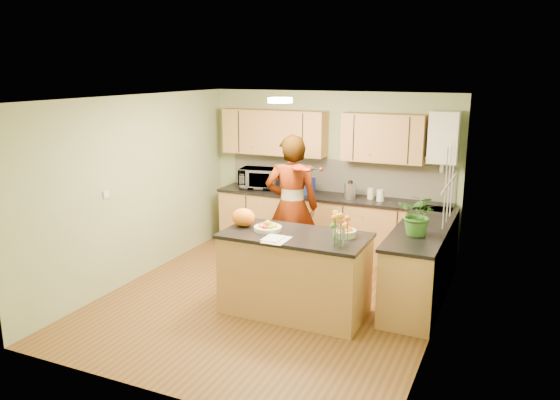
% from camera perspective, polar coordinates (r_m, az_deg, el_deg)
% --- Properties ---
extents(floor, '(4.50, 4.50, 0.00)m').
position_cam_1_polar(floor, '(6.98, -1.02, -10.36)').
color(floor, brown).
rests_on(floor, ground).
extents(ceiling, '(4.00, 4.50, 0.02)m').
position_cam_1_polar(ceiling, '(6.39, -1.11, 10.60)').
color(ceiling, silver).
rests_on(ceiling, wall_back).
extents(wall_back, '(4.00, 0.02, 2.50)m').
position_cam_1_polar(wall_back, '(8.61, 5.35, 2.93)').
color(wall_back, '#90A374').
rests_on(wall_back, floor).
extents(wall_front, '(4.00, 0.02, 2.50)m').
position_cam_1_polar(wall_front, '(4.72, -12.87, -6.33)').
color(wall_front, '#90A374').
rests_on(wall_front, floor).
extents(wall_left, '(0.02, 4.50, 2.50)m').
position_cam_1_polar(wall_left, '(7.62, -14.79, 1.15)').
color(wall_left, '#90A374').
rests_on(wall_left, floor).
extents(wall_right, '(0.02, 4.50, 2.50)m').
position_cam_1_polar(wall_right, '(6.02, 16.43, -2.21)').
color(wall_right, '#90A374').
rests_on(wall_right, floor).
extents(back_counter, '(3.64, 0.62, 0.94)m').
position_cam_1_polar(back_counter, '(8.48, 5.21, -2.64)').
color(back_counter, '#A68242').
rests_on(back_counter, floor).
extents(right_counter, '(0.62, 2.24, 0.94)m').
position_cam_1_polar(right_counter, '(7.10, 14.59, -6.30)').
color(right_counter, '#A68242').
rests_on(right_counter, floor).
extents(splashback, '(3.60, 0.02, 0.52)m').
position_cam_1_polar(splashback, '(8.58, 5.94, 2.54)').
color(splashback, beige).
rests_on(splashback, back_counter).
extents(upper_cabinets, '(3.20, 0.34, 0.70)m').
position_cam_1_polar(upper_cabinets, '(8.42, 3.92, 6.85)').
color(upper_cabinets, '#A68242').
rests_on(upper_cabinets, wall_back).
extents(boiler, '(0.40, 0.30, 0.86)m').
position_cam_1_polar(boiler, '(7.98, 16.76, 6.27)').
color(boiler, white).
rests_on(boiler, wall_back).
extents(window_right, '(0.01, 1.30, 1.05)m').
position_cam_1_polar(window_right, '(6.53, 17.29, 1.65)').
color(window_right, white).
rests_on(window_right, wall_right).
extents(light_switch, '(0.02, 0.09, 0.09)m').
position_cam_1_polar(light_switch, '(7.16, -17.72, 0.57)').
color(light_switch, white).
rests_on(light_switch, wall_left).
extents(ceiling_lamp, '(0.30, 0.30, 0.07)m').
position_cam_1_polar(ceiling_lamp, '(6.66, 0.01, 10.39)').
color(ceiling_lamp, '#FFEABF').
rests_on(ceiling_lamp, ceiling).
extents(peninsula_island, '(1.69, 0.87, 0.97)m').
position_cam_1_polar(peninsula_island, '(6.47, 1.56, -7.67)').
color(peninsula_island, '#A68242').
rests_on(peninsula_island, floor).
extents(fruit_dish, '(0.33, 0.33, 0.11)m').
position_cam_1_polar(fruit_dish, '(6.43, -1.29, -2.79)').
color(fruit_dish, beige).
rests_on(fruit_dish, peninsula_island).
extents(orange_bowl, '(0.26, 0.26, 0.15)m').
position_cam_1_polar(orange_bowl, '(6.25, 6.79, -3.22)').
color(orange_bowl, beige).
rests_on(orange_bowl, peninsula_island).
extents(flower_vase, '(0.25, 0.25, 0.46)m').
position_cam_1_polar(flower_vase, '(5.87, 6.35, -1.91)').
color(flower_vase, silver).
rests_on(flower_vase, peninsula_island).
extents(orange_bag, '(0.36, 0.34, 0.22)m').
position_cam_1_polar(orange_bag, '(6.61, -3.84, -1.81)').
color(orange_bag, orange).
rests_on(orange_bag, peninsula_island).
extents(papers, '(0.25, 0.34, 0.01)m').
position_cam_1_polar(papers, '(6.08, -0.37, -4.17)').
color(papers, silver).
rests_on(papers, peninsula_island).
extents(violinist, '(0.84, 0.68, 1.99)m').
position_cam_1_polar(violinist, '(7.44, 1.24, -0.73)').
color(violinist, tan).
rests_on(violinist, floor).
extents(violin, '(0.70, 0.61, 0.18)m').
position_cam_1_polar(violin, '(7.04, 2.06, 3.41)').
color(violin, '#511605').
rests_on(violin, violinist).
extents(microwave, '(0.64, 0.48, 0.33)m').
position_cam_1_polar(microwave, '(8.83, -2.20, 2.28)').
color(microwave, white).
rests_on(microwave, back_counter).
extents(blue_box, '(0.36, 0.30, 0.25)m').
position_cam_1_polar(blue_box, '(8.46, 2.40, 1.53)').
color(blue_box, navy).
rests_on(blue_box, back_counter).
extents(kettle, '(0.17, 0.17, 0.32)m').
position_cam_1_polar(kettle, '(8.22, 7.34, 1.09)').
color(kettle, silver).
rests_on(kettle, back_counter).
extents(jar_cream, '(0.11, 0.11, 0.16)m').
position_cam_1_polar(jar_cream, '(8.22, 9.48, 0.66)').
color(jar_cream, beige).
rests_on(jar_cream, back_counter).
extents(jar_white, '(0.13, 0.13, 0.17)m').
position_cam_1_polar(jar_white, '(8.11, 10.45, 0.47)').
color(jar_white, white).
rests_on(jar_white, back_counter).
extents(potted_plant, '(0.52, 0.47, 0.51)m').
position_cam_1_polar(potted_plant, '(6.48, 14.31, -1.48)').
color(potted_plant, '#346B23').
rests_on(potted_plant, right_counter).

